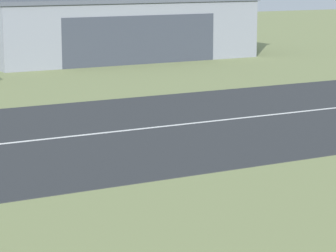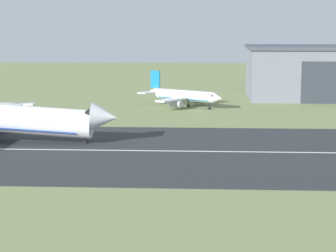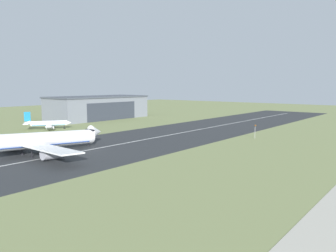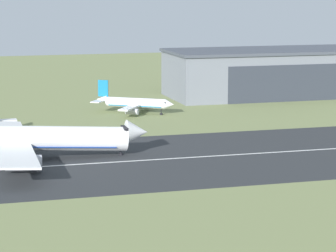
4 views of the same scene
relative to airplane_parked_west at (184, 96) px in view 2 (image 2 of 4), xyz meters
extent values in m
cube|color=#2B2D30|center=(5.99, -59.06, -2.86)|extent=(369.03, 50.14, 0.06)
cube|color=silver|center=(5.99, -59.06, -2.82)|extent=(332.13, 0.70, 0.01)
cone|color=white|center=(-12.23, -52.95, 1.92)|extent=(4.93, 5.15, 5.29)
cube|color=black|center=(-14.73, -52.90, 2.93)|extent=(1.22, 4.32, 0.50)
cylinder|color=black|center=(-15.70, -52.88, -1.75)|extent=(0.24, 0.24, 2.28)
cylinder|color=black|center=(-15.70, -52.88, -2.67)|extent=(0.84, 0.84, 0.44)
cylinder|color=white|center=(0.27, -0.18, 0.11)|extent=(15.78, 11.69, 2.72)
cone|color=white|center=(8.43, -5.56, 0.11)|extent=(3.54, 3.61, 2.72)
cone|color=white|center=(-8.23, 5.43, 0.60)|extent=(4.07, 3.84, 2.45)
cube|color=black|center=(7.31, -4.82, 0.65)|extent=(2.19, 2.53, 0.44)
cube|color=#146B9E|center=(0.27, -0.18, -0.64)|extent=(14.27, 10.63, 0.20)
cube|color=white|center=(-2.90, -5.62, -0.37)|extent=(7.71, 9.73, 0.40)
cylinder|color=#A8A8B2|center=(-2.01, -5.26, -1.46)|extent=(3.88, 3.35, 1.68)
cube|color=white|center=(4.02, 4.88, -0.37)|extent=(7.71, 9.73, 0.40)
cylinder|color=#A8A8B2|center=(4.04, 3.92, -1.46)|extent=(3.88, 3.35, 1.68)
cube|color=#146B9E|center=(-7.82, 5.16, 3.78)|extent=(2.62, 1.86, 4.62)
cube|color=white|center=(-10.05, 2.51, 0.52)|extent=(4.45, 4.89, 0.24)
cube|color=white|center=(-6.26, 8.25, 0.52)|extent=(4.45, 4.89, 0.24)
cylinder|color=black|center=(6.41, -4.23, -2.07)|extent=(0.24, 0.24, 1.64)
cylinder|color=black|center=(6.41, -4.23, -2.67)|extent=(0.84, 0.84, 0.44)
cylinder|color=black|center=(-0.76, -1.45, -2.07)|extent=(0.24, 0.24, 1.64)
cylinder|color=black|center=(-0.76, -1.45, -2.67)|extent=(0.84, 0.84, 0.44)
cylinder|color=black|center=(1.04, 1.27, -2.07)|extent=(0.24, 0.24, 1.64)
cylinder|color=black|center=(1.04, 1.27, -2.67)|extent=(0.84, 0.84, 0.44)
cube|color=white|center=(-39.12, -18.64, -0.11)|extent=(10.34, 2.65, 0.40)
cylinder|color=#A8A8B2|center=(-39.95, -18.14, -1.35)|extent=(2.01, 4.14, 1.97)
camera|label=1|loc=(-34.10, -153.97, 18.47)|focal=85.00mm
camera|label=2|loc=(5.58, -166.03, 18.08)|focal=70.00mm
camera|label=3|loc=(-87.90, -148.59, 18.74)|focal=35.00mm
camera|label=4|loc=(-50.55, -211.58, 32.09)|focal=85.00mm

